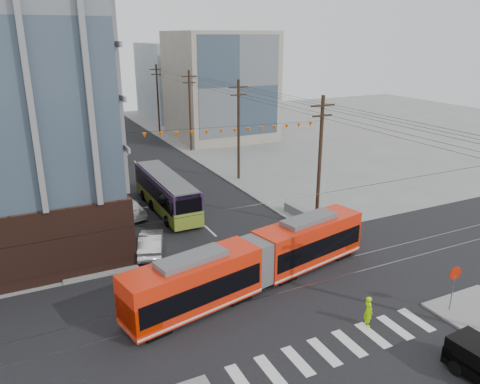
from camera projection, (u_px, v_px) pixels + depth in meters
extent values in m
plane|color=slate|center=(305.00, 318.00, 26.86)|extent=(160.00, 160.00, 0.00)
cube|color=gray|center=(220.00, 86.00, 71.81)|extent=(14.00, 14.00, 16.00)
cube|color=gray|center=(0.00, 69.00, 79.00)|extent=(16.00, 18.00, 20.00)
cube|color=#8C99A5|center=(187.00, 81.00, 89.96)|extent=(16.00, 16.00, 14.00)
cylinder|color=black|center=(158.00, 99.00, 76.26)|extent=(0.30, 0.30, 11.00)
imported|color=silver|center=(151.00, 243.00, 34.71)|extent=(3.11, 5.07, 1.58)
imported|color=silver|center=(127.00, 208.00, 41.74)|extent=(2.91, 5.42, 1.49)
imported|color=slate|center=(120.00, 201.00, 43.86)|extent=(3.51, 4.73, 1.19)
imported|color=#ADFF02|center=(368.00, 311.00, 25.92)|extent=(0.54, 0.73, 1.80)
cube|color=slate|center=(301.00, 214.00, 41.22)|extent=(1.25, 4.50, 0.89)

